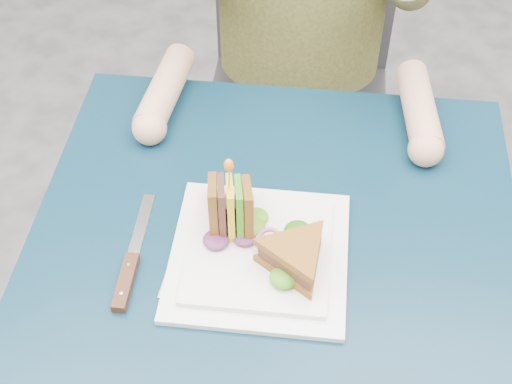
# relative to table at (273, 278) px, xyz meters

# --- Properties ---
(table) EXTENTS (0.75, 0.75, 0.73)m
(table) POSITION_rel_table_xyz_m (0.00, 0.00, 0.00)
(table) COLOR black
(table) RESTS_ON ground
(chair) EXTENTS (0.42, 0.40, 0.93)m
(chair) POSITION_rel_table_xyz_m (0.00, 0.70, -0.11)
(chair) COLOR #47474C
(chair) RESTS_ON ground
(plate) EXTENTS (0.26, 0.26, 0.02)m
(plate) POSITION_rel_table_xyz_m (-0.02, -0.02, 0.09)
(plate) COLOR white
(plate) RESTS_ON table
(sandwich_flat) EXTENTS (0.17, 0.17, 0.05)m
(sandwich_flat) POSITION_rel_table_xyz_m (0.04, -0.05, 0.12)
(sandwich_flat) COLOR brown
(sandwich_flat) RESTS_ON plate
(sandwich_upright) EXTENTS (0.09, 0.15, 0.15)m
(sandwich_upright) POSITION_rel_table_xyz_m (-0.07, 0.02, 0.13)
(sandwich_upright) COLOR brown
(sandwich_upright) RESTS_ON plate
(fork) EXTENTS (0.03, 0.18, 0.01)m
(fork) POSITION_rel_table_xyz_m (-0.14, -0.03, 0.08)
(fork) COLOR silver
(fork) RESTS_ON table
(knife) EXTENTS (0.02, 0.22, 0.02)m
(knife) POSITION_rel_table_xyz_m (-0.20, -0.07, 0.09)
(knife) COLOR silver
(knife) RESTS_ON table
(toothpick) EXTENTS (0.01, 0.01, 0.06)m
(toothpick) POSITION_rel_table_xyz_m (-0.07, 0.02, 0.20)
(toothpick) COLOR tan
(toothpick) RESTS_ON sandwich_upright
(toothpick_frill) EXTENTS (0.01, 0.01, 0.02)m
(toothpick_frill) POSITION_rel_table_xyz_m (-0.07, 0.02, 0.23)
(toothpick_frill) COLOR orange
(toothpick_frill) RESTS_ON sandwich_upright
(lettuce_spill) EXTENTS (0.15, 0.13, 0.02)m
(lettuce_spill) POSITION_rel_table_xyz_m (-0.01, -0.01, 0.11)
(lettuce_spill) COLOR #337A14
(lettuce_spill) RESTS_ON plate
(onion_ring) EXTENTS (0.04, 0.04, 0.02)m
(onion_ring) POSITION_rel_table_xyz_m (-0.00, -0.02, 0.11)
(onion_ring) COLOR #9E4C7A
(onion_ring) RESTS_ON plate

